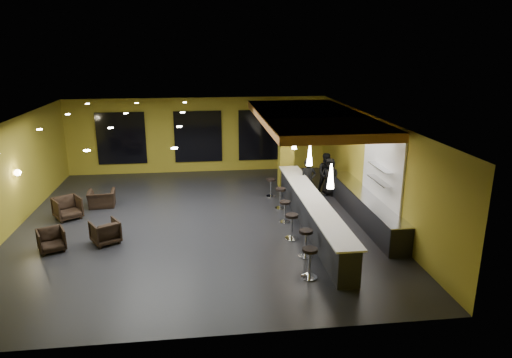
{
  "coord_description": "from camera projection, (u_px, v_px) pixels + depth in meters",
  "views": [
    {
      "loc": [
        0.14,
        -14.71,
        5.82
      ],
      "look_at": [
        2.0,
        0.5,
        1.3
      ],
      "focal_mm": 32.0,
      "sensor_mm": 36.0,
      "label": 1
    }
  ],
  "objects": [
    {
      "name": "bar_stool_3",
      "position": [
        285.0,
        209.0,
        15.43
      ],
      "size": [
        0.38,
        0.38,
        0.76
      ],
      "rotation": [
        0.0,
        0.0,
        0.2
      ],
      "color": "silver",
      "rests_on": "floor"
    },
    {
      "name": "column",
      "position": [
        286.0,
        146.0,
        18.99
      ],
      "size": [
        0.6,
        0.6,
        3.5
      ],
      "primitive_type": "cube",
      "color": "olive",
      "rests_on": "floor"
    },
    {
      "name": "prep_top",
      "position": [
        365.0,
        195.0,
        15.57
      ],
      "size": [
        0.72,
        6.0,
        0.03
      ],
      "primitive_type": "cube",
      "color": "silver",
      "rests_on": "prep_counter"
    },
    {
      "name": "pendant_1",
      "position": [
        310.0,
        155.0,
        14.92
      ],
      "size": [
        0.2,
        0.2,
        0.7
      ],
      "primitive_type": "cone",
      "color": "white",
      "rests_on": "wood_soffit"
    },
    {
      "name": "wall_shelf_upper",
      "position": [
        381.0,
        167.0,
        14.59
      ],
      "size": [
        0.3,
        1.5,
        0.03
      ],
      "primitive_type": "cube",
      "color": "silver",
      "rests_on": "wall_right"
    },
    {
      "name": "wall_shelf_lower",
      "position": [
        380.0,
        181.0,
        14.72
      ],
      "size": [
        0.3,
        1.5,
        0.03
      ],
      "primitive_type": "cube",
      "color": "silver",
      "rests_on": "wall_right"
    },
    {
      "name": "wall_sconce",
      "position": [
        17.0,
        173.0,
        14.92
      ],
      "size": [
        0.22,
        0.22,
        0.22
      ],
      "primitive_type": "sphere",
      "color": "#FFE5B2",
      "rests_on": "wall_left"
    },
    {
      "name": "floor",
      "position": [
        200.0,
        223.0,
        15.65
      ],
      "size": [
        12.0,
        13.0,
        0.1
      ],
      "primitive_type": "cube",
      "color": "black",
      "rests_on": "ground"
    },
    {
      "name": "armchair_d",
      "position": [
        102.0,
        199.0,
        16.97
      ],
      "size": [
        1.04,
        0.93,
        0.63
      ],
      "primitive_type": "imported",
      "rotation": [
        0.0,
        0.0,
        3.23
      ],
      "color": "black",
      "rests_on": "floor"
    },
    {
      "name": "pendant_0",
      "position": [
        331.0,
        176.0,
        12.54
      ],
      "size": [
        0.2,
        0.2,
        0.7
      ],
      "primitive_type": "cone",
      "color": "white",
      "rests_on": "wood_soffit"
    },
    {
      "name": "bar_stool_0",
      "position": [
        310.0,
        259.0,
        11.7
      ],
      "size": [
        0.42,
        0.42,
        0.84
      ],
      "rotation": [
        0.0,
        0.0,
        -0.09
      ],
      "color": "silver",
      "rests_on": "floor"
    },
    {
      "name": "wall_right",
      "position": [
        373.0,
        167.0,
        15.85
      ],
      "size": [
        0.1,
        13.0,
        3.5
      ],
      "primitive_type": "cube",
      "color": "olive",
      "rests_on": "floor"
    },
    {
      "name": "prep_counter",
      "position": [
        365.0,
        208.0,
        15.7
      ],
      "size": [
        0.7,
        6.0,
        0.86
      ],
      "primitive_type": "cube",
      "color": "black",
      "rests_on": "floor"
    },
    {
      "name": "bar_counter",
      "position": [
        311.0,
        213.0,
        14.97
      ],
      "size": [
        0.6,
        8.0,
        1.0
      ],
      "primitive_type": "cube",
      "color": "black",
      "rests_on": "floor"
    },
    {
      "name": "wood_soffit",
      "position": [
        310.0,
        117.0,
        16.1
      ],
      "size": [
        3.6,
        8.0,
        0.28
      ],
      "primitive_type": "cube",
      "color": "#BB7336",
      "rests_on": "ceiling"
    },
    {
      "name": "window_left",
      "position": [
        121.0,
        138.0,
        20.88
      ],
      "size": [
        2.2,
        0.06,
        2.4
      ],
      "primitive_type": "cube",
      "color": "black",
      "rests_on": "wall_back"
    },
    {
      "name": "pendant_2",
      "position": [
        294.0,
        140.0,
        17.3
      ],
      "size": [
        0.2,
        0.2,
        0.7
      ],
      "primitive_type": "cone",
      "color": "white",
      "rests_on": "wood_soffit"
    },
    {
      "name": "bar_stool_4",
      "position": [
        280.0,
        196.0,
        16.73
      ],
      "size": [
        0.4,
        0.4,
        0.79
      ],
      "rotation": [
        0.0,
        0.0,
        0.33
      ],
      "color": "silver",
      "rests_on": "floor"
    },
    {
      "name": "staff_b",
      "position": [
        327.0,
        173.0,
        18.38
      ],
      "size": [
        0.91,
        0.76,
        1.67
      ],
      "primitive_type": "imported",
      "rotation": [
        0.0,
        0.0,
        -0.17
      ],
      "color": "black",
      "rests_on": "floor"
    },
    {
      "name": "armchair_a",
      "position": [
        51.0,
        240.0,
        13.33
      ],
      "size": [
        0.96,
        0.97,
        0.67
      ],
      "primitive_type": "imported",
      "rotation": [
        0.0,
        0.0,
        0.44
      ],
      "color": "black",
      "rests_on": "floor"
    },
    {
      "name": "tile_backsplash",
      "position": [
        382.0,
        167.0,
        14.81
      ],
      "size": [
        0.06,
        3.2,
        2.4
      ],
      "primitive_type": "cube",
      "color": "white",
      "rests_on": "wall_right"
    },
    {
      "name": "window_right",
      "position": [
        262.0,
        135.0,
        21.64
      ],
      "size": [
        2.2,
        0.06,
        2.4
      ],
      "primitive_type": "cube",
      "color": "black",
      "rests_on": "wall_back"
    },
    {
      "name": "wall_back",
      "position": [
        198.0,
        135.0,
        21.38
      ],
      "size": [
        12.0,
        0.1,
        3.5
      ],
      "primitive_type": "cube",
      "color": "olive",
      "rests_on": "floor"
    },
    {
      "name": "armchair_b",
      "position": [
        105.0,
        232.0,
        13.85
      ],
      "size": [
        1.05,
        1.06,
        0.71
      ],
      "primitive_type": "imported",
      "rotation": [
        0.0,
        0.0,
        3.67
      ],
      "color": "black",
      "rests_on": "floor"
    },
    {
      "name": "bar_stool_2",
      "position": [
        292.0,
        223.0,
        14.08
      ],
      "size": [
        0.41,
        0.41,
        0.82
      ],
      "rotation": [
        0.0,
        0.0,
        -0.29
      ],
      "color": "silver",
      "rests_on": "floor"
    },
    {
      "name": "bar_top",
      "position": [
        312.0,
        198.0,
        14.82
      ],
      "size": [
        0.78,
        8.1,
        0.05
      ],
      "primitive_type": "cube",
      "color": "white",
      "rests_on": "bar_counter"
    },
    {
      "name": "ceiling",
      "position": [
        196.0,
        118.0,
        14.63
      ],
      "size": [
        12.0,
        13.0,
        0.1
      ],
      "primitive_type": "cube",
      "color": "black"
    },
    {
      "name": "wall_left",
      "position": [
        6.0,
        179.0,
        14.44
      ],
      "size": [
        0.1,
        13.0,
        3.5
      ],
      "primitive_type": "cube",
      "color": "olive",
      "rests_on": "floor"
    },
    {
      "name": "staff_c",
      "position": [
        330.0,
        177.0,
        18.19
      ],
      "size": [
        0.87,
        0.73,
        1.52
      ],
      "primitive_type": "imported",
      "rotation": [
        0.0,
        0.0,
        -0.38
      ],
      "color": "black",
      "rests_on": "floor"
    },
    {
      "name": "staff_a",
      "position": [
        308.0,
        181.0,
        17.44
      ],
      "size": [
        0.62,
        0.42,
        1.66
      ],
      "primitive_type": "imported",
      "rotation": [
        0.0,
        0.0,
        -0.03
      ],
      "color": "black",
      "rests_on": "floor"
    },
    {
      "name": "window_center",
      "position": [
        198.0,
        137.0,
        21.29
      ],
      "size": [
        2.2,
        0.06,
        2.4
      ],
      "primitive_type": "cube",
      "color": "black",
      "rests_on": "wall_back"
    },
    {
      "name": "wall_front",
      "position": [
        198.0,
        262.0,
        8.91
      ],
      "size": [
        12.0,
        0.1,
        3.5
      ],
      "primitive_type": "cube",
      "color": "olive",
      "rests_on": "floor"
    },
    {
      "name": "bar_stool_5",
      "position": [
        271.0,
        185.0,
        18.08
      ],
      "size": [
        0.37,
        0.37,
        0.73
      ],
      "rotation": [
        0.0,
        0.0,
        -0.1
      ],
      "color": "silver",
      "rests_on": "floor"
    },
    {
      "name": "armchair_c",
      "position": [
        68.0,
        208.0,
        15.79
      ],
      "size": [
        1.16,
        1.16,
        0.77
      ],
      "primitive_type": "imported",
      "rotation": [
        0.0,
        0.0,
        0.58
      ],
      "color": "black",
      "rests_on": "floor"
    },
    {
      "name": "bar_stool_1",
      "position": [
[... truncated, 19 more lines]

